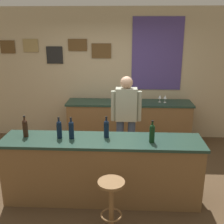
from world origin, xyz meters
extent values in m
plane|color=#4C3823|center=(0.00, 0.00, 0.00)|extent=(10.00, 10.00, 0.00)
cube|color=tan|center=(0.00, 2.03, 1.40)|extent=(6.00, 0.06, 2.80)
cube|color=brown|center=(-2.20, 1.99, 1.99)|extent=(0.31, 0.02, 0.27)
cube|color=#997F4C|center=(-1.70, 1.99, 2.02)|extent=(0.32, 0.02, 0.27)
cube|color=black|center=(-1.20, 1.99, 1.82)|extent=(0.34, 0.02, 0.36)
cube|color=brown|center=(-0.70, 1.99, 2.03)|extent=(0.40, 0.02, 0.24)
cube|color=brown|center=(-0.20, 1.99, 1.92)|extent=(0.41, 0.02, 0.30)
cube|color=#4C3D7F|center=(0.97, 1.99, 1.85)|extent=(1.05, 0.02, 1.50)
cube|color=brown|center=(0.00, -0.40, 0.44)|extent=(2.72, 0.57, 0.88)
cube|color=#1E382D|center=(0.00, -0.40, 0.90)|extent=(2.77, 0.60, 0.04)
cube|color=brown|center=(0.40, 1.65, 0.43)|extent=(2.55, 0.53, 0.86)
cube|color=#1E382D|center=(0.40, 1.65, 0.88)|extent=(2.61, 0.56, 0.04)
cylinder|color=#384766|center=(0.43, 0.61, 0.43)|extent=(0.13, 0.13, 0.86)
cylinder|color=#384766|center=(0.23, 0.61, 0.43)|extent=(0.13, 0.13, 0.86)
cube|color=#9EA38E|center=(0.33, 0.61, 1.14)|extent=(0.36, 0.20, 0.56)
sphere|color=tan|center=(0.33, 0.61, 1.51)|extent=(0.21, 0.21, 0.21)
cylinder|color=#9EA38E|center=(0.55, 0.61, 1.11)|extent=(0.08, 0.08, 0.52)
cylinder|color=#9EA38E|center=(0.11, 0.61, 1.11)|extent=(0.08, 0.08, 0.52)
cylinder|color=brown|center=(0.17, -1.07, 0.32)|extent=(0.06, 0.06, 0.65)
torus|color=brown|center=(0.17, -1.07, 0.22)|extent=(0.26, 0.26, 0.02)
cylinder|color=brown|center=(0.17, -1.07, 0.66)|extent=(0.32, 0.32, 0.03)
cylinder|color=black|center=(-1.07, -0.35, 1.02)|extent=(0.07, 0.07, 0.20)
sphere|color=black|center=(-1.07, -0.35, 1.13)|extent=(0.07, 0.07, 0.07)
cylinder|color=black|center=(-1.07, -0.35, 1.17)|extent=(0.03, 0.03, 0.09)
cylinder|color=black|center=(-1.07, -0.35, 1.22)|extent=(0.03, 0.03, 0.02)
cylinder|color=black|center=(-0.59, -0.38, 1.02)|extent=(0.07, 0.07, 0.20)
sphere|color=black|center=(-0.59, -0.38, 1.13)|extent=(0.07, 0.07, 0.07)
cylinder|color=black|center=(-0.59, -0.38, 1.17)|extent=(0.03, 0.03, 0.09)
cylinder|color=black|center=(-0.59, -0.38, 1.22)|extent=(0.03, 0.03, 0.02)
cylinder|color=black|center=(-0.42, -0.38, 1.02)|extent=(0.07, 0.07, 0.20)
sphere|color=black|center=(-0.42, -0.38, 1.13)|extent=(0.07, 0.07, 0.07)
cylinder|color=black|center=(-0.42, -0.38, 1.17)|extent=(0.03, 0.03, 0.09)
cylinder|color=black|center=(-0.42, -0.38, 1.22)|extent=(0.03, 0.03, 0.02)
cylinder|color=black|center=(0.06, -0.32, 1.02)|extent=(0.07, 0.07, 0.20)
sphere|color=black|center=(0.06, -0.32, 1.13)|extent=(0.07, 0.07, 0.07)
cylinder|color=black|center=(0.06, -0.32, 1.17)|extent=(0.03, 0.03, 0.09)
cylinder|color=black|center=(0.06, -0.32, 1.22)|extent=(0.03, 0.03, 0.02)
cylinder|color=black|center=(0.68, -0.46, 1.02)|extent=(0.07, 0.07, 0.20)
sphere|color=black|center=(0.68, -0.46, 1.13)|extent=(0.07, 0.07, 0.07)
cylinder|color=black|center=(0.68, -0.46, 1.17)|extent=(0.03, 0.03, 0.09)
cylinder|color=black|center=(0.68, -0.46, 1.22)|extent=(0.03, 0.03, 0.02)
cylinder|color=silver|center=(1.03, 1.68, 0.90)|extent=(0.06, 0.06, 0.00)
cylinder|color=silver|center=(1.03, 1.68, 0.94)|extent=(0.01, 0.01, 0.07)
cone|color=silver|center=(1.03, 1.68, 1.02)|extent=(0.07, 0.07, 0.08)
cylinder|color=silver|center=(1.14, 1.65, 0.90)|extent=(0.06, 0.06, 0.00)
cylinder|color=silver|center=(1.14, 1.65, 0.94)|extent=(0.01, 0.01, 0.07)
cone|color=silver|center=(1.14, 1.65, 1.02)|extent=(0.07, 0.07, 0.08)
cylinder|color=#336699|center=(0.31, 1.69, 0.95)|extent=(0.08, 0.08, 0.09)
torus|color=#336699|center=(0.37, 1.69, 0.95)|extent=(0.06, 0.01, 0.06)
camera|label=1|loc=(0.31, -3.84, 2.39)|focal=43.68mm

